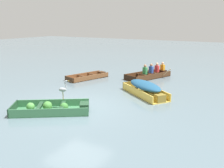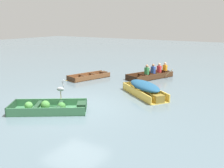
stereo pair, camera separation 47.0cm
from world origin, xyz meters
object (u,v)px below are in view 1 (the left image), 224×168
Objects in this scene: heron_on_dinghy at (63,89)px; skiff_wooden_brown_mid_moored at (89,77)px; dinghy_green_foreground at (53,108)px; rowboat_dark_varnish_with_crew at (151,74)px; skiff_yellow_near_moored at (145,87)px.

skiff_wooden_brown_mid_moored is at bearing 115.44° from heron_on_dinghy.
heron_on_dinghy reaches higher than dinghy_green_foreground.
rowboat_dark_varnish_with_crew reaches higher than dinghy_green_foreground.
skiff_yellow_near_moored is 4.24m from rowboat_dark_varnish_with_crew.
heron_on_dinghy is at bearing -64.56° from skiff_wooden_brown_mid_moored.
skiff_yellow_near_moored is at bearing -19.82° from skiff_wooden_brown_mid_moored.
rowboat_dark_varnish_with_crew is at bearing 84.00° from heron_on_dinghy.
dinghy_green_foreground is at bearing -119.35° from skiff_yellow_near_moored.
skiff_wooden_brown_mid_moored is (-4.68, 1.69, -0.30)m from skiff_yellow_near_moored.
heron_on_dinghy is (-2.13, -3.67, 0.49)m from skiff_yellow_near_moored.
dinghy_green_foreground is 0.90m from heron_on_dinghy.
heron_on_dinghy is at bearing -96.00° from rowboat_dark_varnish_with_crew.
skiff_yellow_near_moored is at bearing 60.65° from dinghy_green_foreground.
rowboat_dark_varnish_with_crew is (-1.32, 4.02, -0.17)m from skiff_yellow_near_moored.
skiff_yellow_near_moored is 1.03× the size of skiff_wooden_brown_mid_moored.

